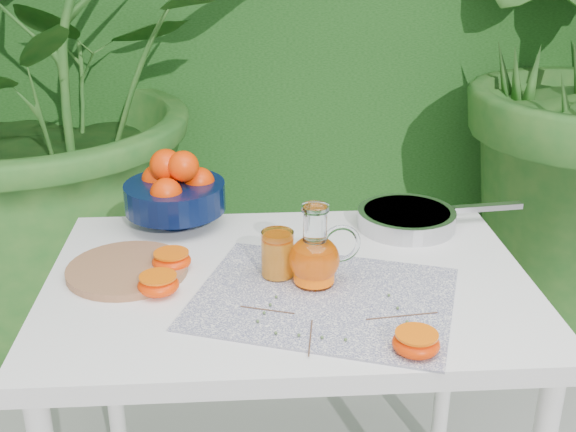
{
  "coord_description": "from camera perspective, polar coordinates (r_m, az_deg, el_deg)",
  "views": [
    {
      "loc": [
        -0.08,
        -1.24,
        1.45
      ],
      "look_at": [
        0.01,
        0.11,
        0.88
      ],
      "focal_mm": 45.0,
      "sensor_mm": 36.0,
      "label": 1
    }
  ],
  "objects": [
    {
      "name": "juice_tumbler",
      "position": [
        1.48,
        -0.83,
        -3.1
      ],
      "size": [
        0.07,
        0.07,
        0.1
      ],
      "color": "white",
      "rests_on": "white_table"
    },
    {
      "name": "orange_halves",
      "position": [
        1.41,
        -3.88,
        -6.08
      ],
      "size": [
        0.57,
        0.45,
        0.04
      ],
      "color": "#FF4702",
      "rests_on": "white_table"
    },
    {
      "name": "saute_pan",
      "position": [
        1.75,
        9.45,
        -0.14
      ],
      "size": [
        0.42,
        0.26,
        0.04
      ],
      "color": "#B5B6BA",
      "rests_on": "white_table"
    },
    {
      "name": "placemat",
      "position": [
        1.42,
        2.84,
        -6.48
      ],
      "size": [
        0.59,
        0.52,
        0.0
      ],
      "primitive_type": "cube",
      "rotation": [
        0.0,
        0.0,
        -0.33
      ],
      "color": "#0B0F42",
      "rests_on": "white_table"
    },
    {
      "name": "thyme_sprigs",
      "position": [
        1.34,
        3.31,
        -8.21
      ],
      "size": [
        0.37,
        0.21,
        0.01
      ],
      "color": "#503424",
      "rests_on": "white_table"
    },
    {
      "name": "fruit_bowl",
      "position": [
        1.74,
        -8.9,
        2.02
      ],
      "size": [
        0.29,
        0.29,
        0.19
      ],
      "color": "black",
      "rests_on": "white_table"
    },
    {
      "name": "cutting_board",
      "position": [
        1.55,
        -12.58,
        -4.14
      ],
      "size": [
        0.29,
        0.29,
        0.02
      ],
      "primitive_type": "cylinder",
      "rotation": [
        0.0,
        0.0,
        0.18
      ],
      "color": "#946243",
      "rests_on": "white_table"
    },
    {
      "name": "potted_plant_right",
      "position": [
        2.82,
        21.57,
        12.2
      ],
      "size": [
        2.79,
        2.79,
        2.0
      ],
      "primitive_type": "imported",
      "rotation": [
        0.0,
        0.0,
        2.18
      ],
      "color": "#246221",
      "rests_on": "ground"
    },
    {
      "name": "white_table",
      "position": [
        1.54,
        0.05,
        -7.55
      ],
      "size": [
        1.0,
        0.7,
        0.75
      ],
      "color": "white",
      "rests_on": "ground"
    },
    {
      "name": "juice_pitcher",
      "position": [
        1.45,
        2.18,
        -3.24
      ],
      "size": [
        0.15,
        0.11,
        0.17
      ],
      "color": "white",
      "rests_on": "white_table"
    },
    {
      "name": "potted_plant_left",
      "position": [
        2.68,
        -19.13,
        11.12
      ],
      "size": [
        2.58,
        2.58,
        1.92
      ],
      "primitive_type": "imported",
      "rotation": [
        0.0,
        0.0,
        0.47
      ],
      "color": "#246221",
      "rests_on": "ground"
    }
  ]
}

